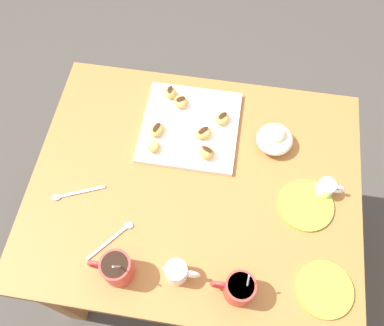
% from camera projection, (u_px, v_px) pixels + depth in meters
% --- Properties ---
extents(ground_plane, '(8.00, 8.00, 0.00)m').
position_uv_depth(ground_plane, '(194.00, 249.00, 1.92)').
color(ground_plane, '#423D38').
extents(dining_table, '(1.02, 0.82, 0.74)m').
position_uv_depth(dining_table, '(195.00, 200.00, 1.38)').
color(dining_table, '#A36633').
rests_on(dining_table, ground_plane).
extents(pastry_plate_square, '(0.31, 0.31, 0.02)m').
position_uv_depth(pastry_plate_square, '(190.00, 127.00, 1.35)').
color(pastry_plate_square, white).
rests_on(pastry_plate_square, dining_table).
extents(coffee_mug_red_left, '(0.12, 0.08, 0.14)m').
position_uv_depth(coffee_mug_red_left, '(239.00, 288.00, 1.07)').
color(coffee_mug_red_left, red).
rests_on(coffee_mug_red_left, dining_table).
extents(coffee_mug_red_right, '(0.12, 0.08, 0.15)m').
position_uv_depth(coffee_mug_red_right, '(116.00, 268.00, 1.09)').
color(coffee_mug_red_right, red).
rests_on(coffee_mug_red_right, dining_table).
extents(cream_pitcher_white, '(0.10, 0.06, 0.07)m').
position_uv_depth(cream_pitcher_white, '(177.00, 272.00, 1.10)').
color(cream_pitcher_white, white).
rests_on(cream_pitcher_white, dining_table).
extents(ice_cream_bowl, '(0.12, 0.12, 0.09)m').
position_uv_depth(ice_cream_bowl, '(275.00, 138.00, 1.30)').
color(ice_cream_bowl, white).
rests_on(ice_cream_bowl, dining_table).
extents(chocolate_sauce_pitcher, '(0.09, 0.05, 0.06)m').
position_uv_depth(chocolate_sauce_pitcher, '(326.00, 188.00, 1.22)').
color(chocolate_sauce_pitcher, white).
rests_on(chocolate_sauce_pitcher, dining_table).
extents(saucer_lime_left, '(0.16, 0.16, 0.01)m').
position_uv_depth(saucer_lime_left, '(324.00, 290.00, 1.11)').
color(saucer_lime_left, '#9EC633').
rests_on(saucer_lime_left, dining_table).
extents(saucer_lime_right, '(0.17, 0.17, 0.01)m').
position_uv_depth(saucer_lime_right, '(306.00, 205.00, 1.23)').
color(saucer_lime_right, '#9EC633').
rests_on(saucer_lime_right, dining_table).
extents(loose_spoon_near_saucer, '(0.11, 0.13, 0.01)m').
position_uv_depth(loose_spoon_near_saucer, '(115.00, 236.00, 1.18)').
color(loose_spoon_near_saucer, silver).
rests_on(loose_spoon_near_saucer, dining_table).
extents(loose_spoon_by_plate, '(0.15, 0.07, 0.01)m').
position_uv_depth(loose_spoon_by_plate, '(72.00, 194.00, 1.24)').
color(loose_spoon_by_plate, silver).
rests_on(loose_spoon_by_plate, dining_table).
extents(beignet_0, '(0.06, 0.06, 0.04)m').
position_uv_depth(beignet_0, '(207.00, 153.00, 1.27)').
color(beignet_0, '#DBA351').
rests_on(beignet_0, pastry_plate_square).
extents(chocolate_drizzle_0, '(0.04, 0.03, 0.00)m').
position_uv_depth(chocolate_drizzle_0, '(207.00, 149.00, 1.25)').
color(chocolate_drizzle_0, '#381E11').
rests_on(chocolate_drizzle_0, beignet_0).
extents(beignet_1, '(0.06, 0.07, 0.03)m').
position_uv_depth(beignet_1, '(157.00, 130.00, 1.32)').
color(beignet_1, '#DBA351').
rests_on(beignet_1, pastry_plate_square).
extents(chocolate_drizzle_1, '(0.03, 0.04, 0.00)m').
position_uv_depth(chocolate_drizzle_1, '(156.00, 127.00, 1.30)').
color(chocolate_drizzle_1, '#381E11').
rests_on(chocolate_drizzle_1, beignet_1).
extents(beignet_2, '(0.07, 0.07, 0.03)m').
position_uv_depth(beignet_2, '(222.00, 118.00, 1.34)').
color(beignet_2, '#DBA351').
rests_on(beignet_2, pastry_plate_square).
extents(chocolate_drizzle_2, '(0.03, 0.04, 0.00)m').
position_uv_depth(chocolate_drizzle_2, '(222.00, 115.00, 1.32)').
color(chocolate_drizzle_2, '#381E11').
rests_on(chocolate_drizzle_2, beignet_2).
extents(beignet_3, '(0.06, 0.06, 0.04)m').
position_uv_depth(beignet_3, '(170.00, 93.00, 1.38)').
color(beignet_3, '#DBA351').
rests_on(beignet_3, pastry_plate_square).
extents(chocolate_drizzle_3, '(0.02, 0.03, 0.00)m').
position_uv_depth(chocolate_drizzle_3, '(170.00, 89.00, 1.36)').
color(chocolate_drizzle_3, '#381E11').
rests_on(chocolate_drizzle_3, beignet_3).
extents(beignet_4, '(0.06, 0.06, 0.03)m').
position_uv_depth(beignet_4, '(154.00, 146.00, 1.29)').
color(beignet_4, '#DBA351').
rests_on(beignet_4, pastry_plate_square).
extents(beignet_5, '(0.07, 0.06, 0.03)m').
position_uv_depth(beignet_5, '(204.00, 133.00, 1.31)').
color(beignet_5, '#DBA351').
rests_on(beignet_5, pastry_plate_square).
extents(chocolate_drizzle_5, '(0.04, 0.04, 0.00)m').
position_uv_depth(chocolate_drizzle_5, '(204.00, 130.00, 1.29)').
color(chocolate_drizzle_5, '#381E11').
rests_on(chocolate_drizzle_5, beignet_5).
extents(beignet_6, '(0.06, 0.06, 0.03)m').
position_uv_depth(beignet_6, '(181.00, 102.00, 1.37)').
color(beignet_6, '#DBA351').
rests_on(beignet_6, pastry_plate_square).
extents(chocolate_drizzle_6, '(0.04, 0.03, 0.00)m').
position_uv_depth(chocolate_drizzle_6, '(180.00, 99.00, 1.35)').
color(chocolate_drizzle_6, '#381E11').
rests_on(chocolate_drizzle_6, beignet_6).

